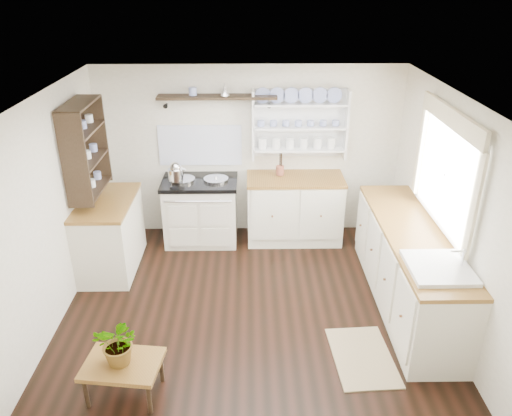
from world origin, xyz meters
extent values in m
cube|color=black|center=(0.00, 0.00, 0.00)|extent=(4.00, 3.80, 0.01)
cube|color=beige|center=(0.00, 1.90, 1.15)|extent=(4.00, 0.02, 2.30)
cube|color=beige|center=(2.00, 0.00, 1.15)|extent=(0.02, 3.80, 2.30)
cube|color=beige|center=(-2.00, 0.00, 1.15)|extent=(0.02, 3.80, 2.30)
cube|color=white|center=(0.00, 0.00, 2.30)|extent=(4.00, 3.80, 0.01)
cube|color=white|center=(1.96, 0.15, 1.50)|extent=(0.04, 1.40, 1.00)
cube|color=white|center=(1.94, 0.15, 1.50)|extent=(0.02, 1.50, 1.10)
cube|color=beige|center=(1.92, 0.15, 2.08)|extent=(0.04, 1.55, 0.18)
cube|color=beige|center=(-0.65, 1.57, 0.41)|extent=(0.94, 0.61, 0.83)
cube|color=black|center=(-0.65, 1.57, 0.85)|extent=(0.98, 0.65, 0.05)
cylinder|color=silver|center=(-0.87, 1.57, 0.89)|extent=(0.32, 0.32, 0.03)
cylinder|color=silver|center=(-0.44, 1.57, 0.89)|extent=(0.32, 0.32, 0.03)
cylinder|color=silver|center=(-0.65, 1.22, 0.73)|extent=(0.85, 0.02, 0.02)
cube|color=beige|center=(0.60, 1.60, 0.44)|extent=(1.25, 0.60, 0.88)
cube|color=brown|center=(0.60, 1.60, 0.88)|extent=(1.27, 0.63, 0.04)
cube|color=beige|center=(1.70, 0.10, 0.44)|extent=(0.60, 2.40, 0.88)
cube|color=brown|center=(1.70, 0.10, 0.88)|extent=(0.62, 2.43, 0.04)
cube|color=white|center=(1.70, -0.65, 0.80)|extent=(0.55, 0.60, 0.28)
cylinder|color=silver|center=(1.90, -0.65, 1.00)|extent=(0.02, 0.02, 0.22)
cube|color=beige|center=(-1.70, 0.90, 0.44)|extent=(0.60, 1.10, 0.88)
cube|color=brown|center=(-1.70, 0.90, 0.88)|extent=(0.62, 1.13, 0.04)
cube|color=white|center=(0.65, 1.88, 1.55)|extent=(1.20, 0.03, 0.90)
cube|color=white|center=(0.65, 1.79, 1.55)|extent=(1.20, 0.22, 0.02)
cylinder|color=navy|center=(0.65, 1.80, 1.82)|extent=(0.20, 0.02, 0.20)
cube|color=black|center=(-0.40, 1.77, 1.92)|extent=(1.50, 0.24, 0.04)
cone|color=black|center=(-1.05, 1.84, 1.81)|extent=(0.06, 0.20, 0.06)
cone|color=black|center=(0.25, 1.84, 1.81)|extent=(0.06, 0.20, 0.06)
cube|color=black|center=(-1.84, 0.90, 1.55)|extent=(0.28, 0.80, 1.05)
cylinder|color=brown|center=(0.40, 1.68, 0.97)|extent=(0.10, 0.10, 0.12)
cube|color=brown|center=(-1.09, -1.20, 0.33)|extent=(0.69, 0.53, 0.04)
cylinder|color=black|center=(-1.38, -1.34, 0.15)|extent=(0.04, 0.04, 0.31)
cylinder|color=black|center=(-1.33, -0.99, 0.15)|extent=(0.04, 0.04, 0.31)
cylinder|color=black|center=(-0.84, -1.41, 0.15)|extent=(0.04, 0.04, 0.31)
cylinder|color=black|center=(-0.80, -1.05, 0.15)|extent=(0.04, 0.04, 0.31)
imported|color=#3F7233|center=(-1.09, -1.20, 0.56)|extent=(0.47, 0.44, 0.42)
cube|color=#87714E|center=(1.06, -0.78, 0.01)|extent=(0.60, 0.88, 0.02)
camera|label=1|loc=(0.00, -4.45, 3.33)|focal=35.00mm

